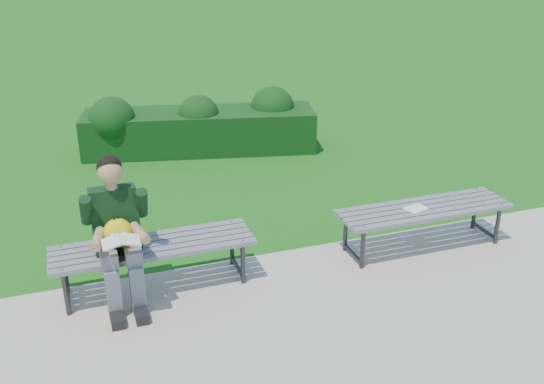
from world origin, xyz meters
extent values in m
plane|color=#2E6F15|center=(0.00, 0.00, 0.00)|extent=(80.00, 80.00, 0.00)
cube|color=beige|center=(0.00, -1.75, 0.01)|extent=(30.00, 3.50, 0.02)
cube|color=#163A13|center=(0.24, 3.40, 0.30)|extent=(3.49, 1.55, 0.60)
sphere|color=#163A13|center=(-1.00, 3.49, 0.57)|extent=(0.78, 0.78, 0.66)
sphere|color=#163A13|center=(0.22, 3.31, 0.57)|extent=(0.70, 0.70, 0.59)
sphere|color=#163A13|center=(1.36, 3.31, 0.57)|extent=(0.80, 0.80, 0.67)
cube|color=slate|center=(-1.01, -0.47, 0.45)|extent=(1.80, 0.08, 0.04)
cube|color=slate|center=(-1.01, -0.36, 0.45)|extent=(1.80, 0.08, 0.04)
cube|color=slate|center=(-1.01, -0.26, 0.45)|extent=(1.80, 0.08, 0.04)
cube|color=slate|center=(-1.01, -0.16, 0.45)|extent=(1.80, 0.09, 0.04)
cube|color=slate|center=(-1.01, -0.05, 0.45)|extent=(1.80, 0.09, 0.04)
cylinder|color=#2D2D30|center=(-1.79, -0.45, 0.23)|extent=(0.04, 0.04, 0.41)
cylinder|color=#2D2D30|center=(-1.79, -0.07, 0.23)|extent=(0.04, 0.04, 0.41)
cylinder|color=#2D2D30|center=(-1.79, -0.26, 0.41)|extent=(0.04, 0.42, 0.04)
cylinder|color=#2D2D30|center=(-1.79, -0.26, 0.08)|extent=(0.04, 0.42, 0.04)
cylinder|color=gray|center=(-1.79, -0.47, 0.47)|extent=(0.02, 0.02, 0.01)
cylinder|color=gray|center=(-1.79, -0.05, 0.47)|extent=(0.02, 0.02, 0.01)
cylinder|color=#2D2D30|center=(-0.23, -0.45, 0.23)|extent=(0.04, 0.04, 0.41)
cylinder|color=#2D2D30|center=(-0.23, -0.07, 0.23)|extent=(0.04, 0.04, 0.41)
cylinder|color=#2D2D30|center=(-0.23, -0.26, 0.41)|extent=(0.04, 0.42, 0.04)
cylinder|color=#2D2D30|center=(-0.23, -0.26, 0.08)|extent=(0.04, 0.42, 0.04)
cylinder|color=gray|center=(-0.23, -0.47, 0.47)|extent=(0.02, 0.02, 0.01)
cylinder|color=gray|center=(-0.23, -0.05, 0.47)|extent=(0.02, 0.02, 0.01)
cube|color=slate|center=(1.72, -0.58, 0.45)|extent=(1.80, 0.08, 0.04)
cube|color=slate|center=(1.72, -0.48, 0.45)|extent=(1.80, 0.08, 0.04)
cube|color=slate|center=(1.72, -0.37, 0.45)|extent=(1.80, 0.08, 0.04)
cube|color=slate|center=(1.72, -0.27, 0.45)|extent=(1.80, 0.08, 0.04)
cube|color=slate|center=(1.72, -0.17, 0.45)|extent=(1.80, 0.09, 0.04)
cylinder|color=#2D2D30|center=(0.94, -0.56, 0.23)|extent=(0.04, 0.04, 0.41)
cylinder|color=#2D2D30|center=(0.94, -0.18, 0.23)|extent=(0.04, 0.04, 0.41)
cylinder|color=#2D2D30|center=(0.94, -0.37, 0.41)|extent=(0.04, 0.42, 0.04)
cylinder|color=#2D2D30|center=(0.94, -0.37, 0.08)|extent=(0.04, 0.42, 0.04)
cylinder|color=gray|center=(0.94, -0.58, 0.47)|extent=(0.02, 0.02, 0.01)
cylinder|color=gray|center=(0.94, -0.17, 0.47)|extent=(0.02, 0.02, 0.01)
cylinder|color=#2D2D30|center=(2.50, -0.56, 0.23)|extent=(0.04, 0.04, 0.41)
cylinder|color=#2D2D30|center=(2.50, -0.18, 0.23)|extent=(0.04, 0.04, 0.41)
cylinder|color=#2D2D30|center=(2.50, -0.37, 0.41)|extent=(0.04, 0.42, 0.04)
cylinder|color=#2D2D30|center=(2.50, -0.37, 0.08)|extent=(0.04, 0.42, 0.04)
cylinder|color=gray|center=(2.50, -0.58, 0.47)|extent=(0.02, 0.02, 0.01)
cylinder|color=gray|center=(2.50, -0.17, 0.47)|extent=(0.02, 0.02, 0.01)
cube|color=slate|center=(-1.41, -0.42, 0.54)|extent=(0.14, 0.42, 0.13)
cube|color=slate|center=(-1.21, -0.42, 0.54)|extent=(0.14, 0.42, 0.13)
cube|color=slate|center=(-1.41, -0.60, 0.24)|extent=(0.12, 0.13, 0.45)
cube|color=slate|center=(-1.21, -0.60, 0.24)|extent=(0.12, 0.13, 0.45)
cube|color=black|center=(-1.41, -0.70, 0.07)|extent=(0.11, 0.26, 0.09)
cube|color=black|center=(-1.21, -0.70, 0.07)|extent=(0.11, 0.26, 0.09)
cube|color=black|center=(-1.31, -0.22, 0.75)|extent=(0.40, 0.30, 0.59)
cylinder|color=tan|center=(-1.31, -0.24, 1.07)|extent=(0.10, 0.10, 0.08)
sphere|color=tan|center=(-1.31, -0.26, 1.20)|extent=(0.21, 0.21, 0.21)
sphere|color=black|center=(-1.31, -0.23, 1.23)|extent=(0.21, 0.21, 0.21)
cylinder|color=black|center=(-1.54, -0.32, 0.91)|extent=(0.10, 0.21, 0.30)
cylinder|color=black|center=(-1.08, -0.32, 0.91)|extent=(0.10, 0.21, 0.30)
cylinder|color=tan|center=(-1.48, -0.54, 0.74)|extent=(0.14, 0.31, 0.08)
cylinder|color=tan|center=(-1.14, -0.54, 0.74)|extent=(0.14, 0.31, 0.08)
sphere|color=tan|center=(-1.41, -0.70, 0.74)|extent=(0.09, 0.09, 0.09)
sphere|color=tan|center=(-1.21, -0.70, 0.74)|extent=(0.09, 0.09, 0.09)
sphere|color=yellow|center=(-1.31, -0.44, 0.72)|extent=(0.24, 0.24, 0.24)
cone|color=orange|center=(-1.31, -0.55, 0.71)|extent=(0.07, 0.07, 0.07)
cone|color=black|center=(-1.33, -0.43, 0.85)|extent=(0.03, 0.04, 0.08)
cone|color=black|center=(-1.30, -0.42, 0.85)|extent=(0.03, 0.04, 0.06)
sphere|color=white|center=(-1.36, -0.54, 0.75)|extent=(0.04, 0.04, 0.04)
sphere|color=white|center=(-1.27, -0.54, 0.75)|extent=(0.04, 0.04, 0.04)
cube|color=white|center=(-1.39, -0.72, 0.79)|extent=(0.15, 0.20, 0.05)
cube|color=white|center=(-1.24, -0.72, 0.79)|extent=(0.15, 0.20, 0.05)
cube|color=white|center=(1.62, -0.37, 0.47)|extent=(0.25, 0.21, 0.01)
camera|label=1|loc=(-1.56, -5.13, 3.05)|focal=40.00mm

